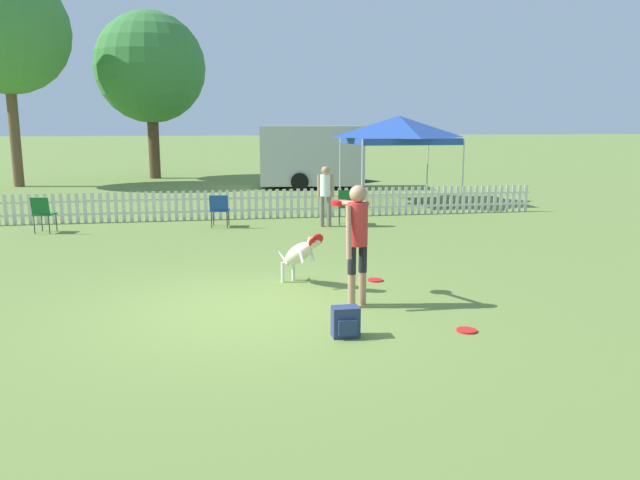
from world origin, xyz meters
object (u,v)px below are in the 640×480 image
at_px(handler_person, 356,230).
at_px(canopy_tent_main, 399,130).
at_px(folding_chair_center, 219,208).
at_px(folding_chair_green_right, 43,211).
at_px(tree_right_grove, 150,68).
at_px(backpack_on_grass, 346,322).
at_px(frisbee_near_handler, 375,280).
at_px(tree_left_grove, 6,31).
at_px(leaping_dog, 300,253).
at_px(folding_chair_blue_left, 347,204).
at_px(spectator_standing, 326,191).
at_px(equipment_trailer, 312,156).
at_px(frisbee_near_dog, 467,330).

xyz_separation_m(handler_person, canopy_tent_main, (4.02, 11.10, 1.25)).
xyz_separation_m(folding_chair_center, folding_chair_green_right, (-4.08, -0.12, 0.03)).
height_order(handler_person, tree_right_grove, tree_right_grove).
xyz_separation_m(backpack_on_grass, tree_right_grove, (-4.04, 23.02, 4.81)).
bearing_deg(frisbee_near_handler, handler_person, -116.30).
relative_size(tree_left_grove, tree_right_grove, 1.14).
bearing_deg(leaping_dog, frisbee_near_handler, 156.94).
height_order(folding_chair_blue_left, spectator_standing, spectator_standing).
xyz_separation_m(backpack_on_grass, canopy_tent_main, (4.44, 12.38, 2.15)).
distance_m(folding_chair_green_right, tree_right_grove, 15.48).
bearing_deg(equipment_trailer, canopy_tent_main, -60.71).
xyz_separation_m(folding_chair_center, spectator_standing, (2.61, -0.32, 0.41)).
relative_size(folding_chair_green_right, tree_right_grove, 0.11).
distance_m(canopy_tent_main, tree_left_grove, 16.06).
relative_size(spectator_standing, tree_right_grove, 0.20).
relative_size(frisbee_near_dog, folding_chair_green_right, 0.29).
relative_size(backpack_on_grass, equipment_trailer, 0.08).
distance_m(canopy_tent_main, spectator_standing, 5.55).
xyz_separation_m(backpack_on_grass, folding_chair_green_right, (-5.43, 8.27, 0.33)).
bearing_deg(canopy_tent_main, frisbee_near_dog, -103.16).
distance_m(folding_chair_blue_left, equipment_trailer, 9.21).
height_order(leaping_dog, frisbee_near_dog, leaping_dog).
relative_size(leaping_dog, folding_chair_green_right, 1.30).
bearing_deg(folding_chair_blue_left, folding_chair_green_right, 10.11).
xyz_separation_m(leaping_dog, backpack_on_grass, (0.20, -2.50, -0.34)).
bearing_deg(spectator_standing, folding_chair_blue_left, -146.75).
bearing_deg(handler_person, tree_left_grove, 90.59).
bearing_deg(folding_chair_blue_left, frisbee_near_handler, 92.81).
xyz_separation_m(folding_chair_green_right, spectator_standing, (6.69, -0.20, 0.38)).
height_order(folding_chair_blue_left, equipment_trailer, equipment_trailer).
bearing_deg(folding_chair_center, tree_left_grove, -48.25).
xyz_separation_m(folding_chair_blue_left, spectator_standing, (-0.57, -0.14, 0.36)).
height_order(handler_person, folding_chair_center, handler_person).
relative_size(leaping_dog, tree_right_grove, 0.15).
height_order(leaping_dog, folding_chair_blue_left, leaping_dog).
height_order(tree_left_grove, tree_right_grove, tree_left_grove).
bearing_deg(frisbee_near_handler, backpack_on_grass, -112.47).
distance_m(frisbee_near_handler, frisbee_near_dog, 2.69).
bearing_deg(tree_right_grove, frisbee_near_handler, -75.97).
bearing_deg(frisbee_near_dog, leaping_dog, 123.87).
xyz_separation_m(leaping_dog, canopy_tent_main, (4.64, 9.88, 1.81)).
bearing_deg(backpack_on_grass, equipment_trailer, 81.96).
height_order(equipment_trailer, tree_right_grove, tree_right_grove).
distance_m(leaping_dog, frisbee_near_handler, 1.37).
bearing_deg(backpack_on_grass, frisbee_near_handler, 67.53).
height_order(backpack_on_grass, folding_chair_center, folding_chair_center).
bearing_deg(folding_chair_green_right, tree_right_grove, -82.12).
relative_size(backpack_on_grass, canopy_tent_main, 0.12).
xyz_separation_m(leaping_dog, equipment_trailer, (2.65, 14.88, 0.75)).
xyz_separation_m(spectator_standing, equipment_trailer, (1.20, 9.31, 0.38)).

